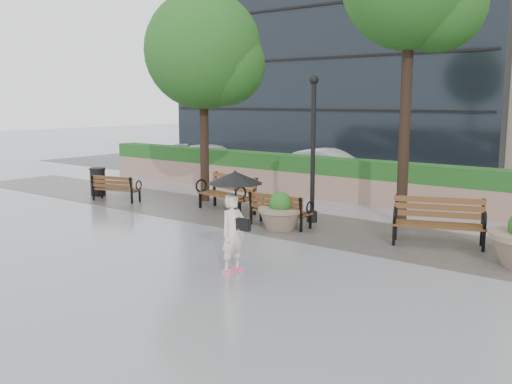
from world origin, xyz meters
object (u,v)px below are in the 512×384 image
Objects in this scene: pedestrian at (234,212)px; planter_left at (281,215)px; bench_1 at (227,201)px; trash_bin at (98,183)px; bench_3 at (438,232)px; car_right at (329,166)px; car_left at (214,158)px; lamppost at (313,159)px; bench_2 at (280,217)px; bench_0 at (116,194)px.

planter_left is at bearing 31.54° from pedestrian.
trash_bin is (-5.28, -0.61, 0.14)m from bench_1.
bench_3 is 0.53× the size of car_right.
planter_left is 7.88m from trash_bin.
car_right is at bearing 106.66° from bench_1.
planter_left is 0.27× the size of car_left.
bench_3 is at bearing -5.72° from lamppost.
bench_1 reaches higher than planter_left.
bench_2 is at bearing 128.86° from planter_left.
bench_0 is 1.01× the size of bench_2.
car_right is (4.57, 7.50, 0.21)m from trash_bin.
lamppost is 2.01× the size of pedestrian.
car_right is 12.23m from pedestrian.
bench_3 is 0.50× the size of car_left.
trash_bin reaches higher than bench_2.
bench_3 reaches higher than bench_2.
bench_0 is at bearing 153.18° from car_right.
bench_3 is 1.10× the size of pedestrian.
planter_left reaches higher than trash_bin.
bench_2 is at bearing -141.81° from car_left.
car_right reaches higher than bench_2.
bench_2 is at bearing 167.80° from bench_3.
car_left reaches higher than bench_2.
bench_0 is 1.39m from trash_bin.
planter_left is 3.83m from pedestrian.
bench_2 is (6.34, 0.23, 0.01)m from bench_0.
pedestrian is (1.43, -3.46, 0.79)m from planter_left.
bench_1 is at bearing -173.87° from lamppost.
trash_bin is 10.06m from pedestrian.
bench_3 is (10.24, 0.84, 0.07)m from bench_0.
bench_3 is 2.34× the size of trash_bin.
planter_left is 0.28× the size of car_right.
bench_0 is 6.94m from lamppost.
pedestrian is at bearing -161.57° from car_right.
car_right reaches higher than bench_0.
bench_0 is 0.86× the size of pedestrian.
bench_1 reaches higher than bench_2.
pedestrian reaches higher than car_right.
bench_2 is at bearing -109.65° from lamppost.
bench_2 is at bearing 166.27° from bench_0.
pedestrian is (9.30, -3.76, 0.72)m from trash_bin.
lamppost is 0.92× the size of car_left.
car_right is at bearing -70.32° from bench_2.
bench_3 is at bearing 10.31° from bench_1.
planter_left is at bearing 164.19° from bench_0.
bench_0 is at bearing -0.61° from bench_2.
car_right reaches higher than bench_3.
planter_left is 0.29× the size of lamppost.
car_left is at bearing 145.69° from bench_1.
bench_1 is (3.93, 0.90, 0.07)m from bench_0.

